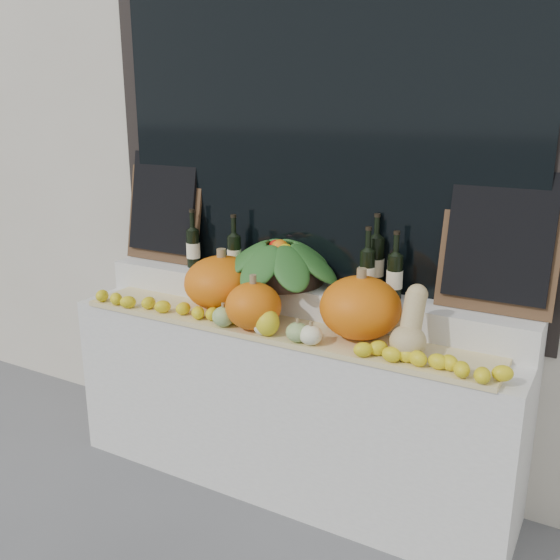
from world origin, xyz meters
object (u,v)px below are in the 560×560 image
(butternut_squash, at_px, (410,328))
(produce_bowl, at_px, (280,261))
(pumpkin_left, at_px, (222,283))
(wine_bottle_tall, at_px, (375,264))
(pumpkin_right, at_px, (360,308))

(butternut_squash, bearing_deg, produce_bowl, 160.14)
(pumpkin_left, distance_m, wine_bottle_tall, 0.78)
(produce_bowl, bearing_deg, pumpkin_left, -146.34)
(pumpkin_right, distance_m, produce_bowl, 0.57)
(pumpkin_left, height_order, pumpkin_right, pumpkin_right)
(pumpkin_right, xyz_separation_m, wine_bottle_tall, (-0.04, 0.27, 0.13))
(pumpkin_right, height_order, produce_bowl, produce_bowl)
(pumpkin_right, height_order, wine_bottle_tall, wine_bottle_tall)
(butternut_squash, height_order, wine_bottle_tall, wine_bottle_tall)
(wine_bottle_tall, bearing_deg, produce_bowl, -171.09)
(pumpkin_right, bearing_deg, butternut_squash, -18.83)
(pumpkin_right, height_order, butternut_squash, butternut_squash)
(produce_bowl, bearing_deg, wine_bottle_tall, 8.91)
(pumpkin_left, height_order, produce_bowl, produce_bowl)
(produce_bowl, bearing_deg, pumpkin_right, -20.38)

